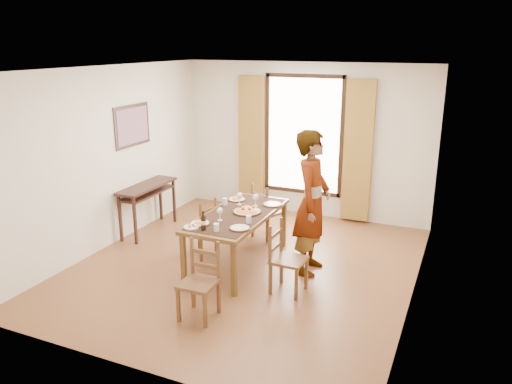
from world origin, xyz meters
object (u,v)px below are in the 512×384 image
at_px(console_table, 147,192).
at_px(dining_table, 238,218).
at_px(man, 312,203).
at_px(pasta_platter, 247,209).

distance_m(console_table, dining_table, 1.98).
bearing_deg(console_table, man, -6.79).
height_order(man, pasta_platter, man).
distance_m(dining_table, pasta_platter, 0.18).
bearing_deg(pasta_platter, man, 8.20).
height_order(console_table, man, man).
bearing_deg(pasta_platter, console_table, 166.70).
height_order(console_table, pasta_platter, pasta_platter).
relative_size(dining_table, man, 0.95).
height_order(console_table, dining_table, console_table).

